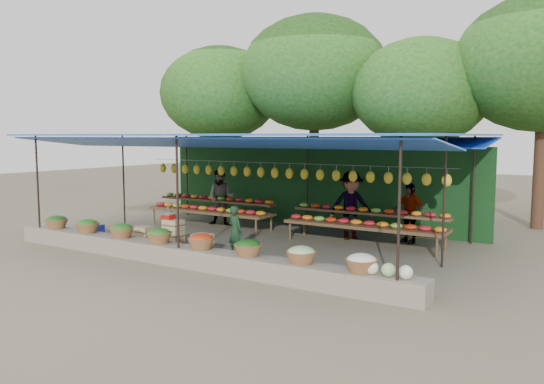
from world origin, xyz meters
The scene contains 16 objects.
ground centered at (0.00, 0.00, 0.00)m, with size 60.00×60.00×0.00m, color #655D4A.
stone_curb centered at (0.00, -2.75, 0.20)m, with size 10.60×0.55×0.40m, color slate.
stall_canopy centered at (0.00, 0.07, 2.67)m, with size 10.80×6.60×2.82m.
produce_baskets centered at (-0.10, -2.75, 0.56)m, with size 8.98×0.58×0.34m.
netting_backdrop centered at (0.00, 3.15, 1.25)m, with size 10.60×0.06×2.50m, color #19471B.
tree_row centered at (0.50, 6.09, 4.70)m, with size 16.51×5.50×7.12m.
fruit_table_left centered at (-2.49, 1.35, 0.61)m, with size 4.21×0.95×0.93m.
fruit_table_right centered at (2.51, 1.35, 0.61)m, with size 4.21×0.95×0.93m.
crate_counter centered at (-1.15, -1.83, 0.31)m, with size 2.36×0.35×0.77m.
weighing_scale centered at (-1.28, -1.83, 0.84)m, with size 0.30×0.30×0.31m.
vendor_seated centered at (0.46, -1.47, 0.59)m, with size 0.43×0.28×1.18m, color #17341D.
customer_left centered at (-2.43, 1.78, 0.87)m, with size 0.85×0.66×1.74m, color slate.
customer_mid centered at (1.91, 1.82, 0.92)m, with size 1.19×0.68×1.84m, color slate.
customer_right centered at (3.39, 2.18, 0.79)m, with size 0.92×0.38×1.57m, color slate.
blue_crate_front centered at (-3.97, -2.08, 0.14)m, with size 0.48×0.34×0.29m, color navy.
blue_crate_back centered at (-4.43, -1.48, 0.15)m, with size 0.52×0.37×0.31m, color navy.
Camera 1 is at (7.57, -11.26, 2.78)m, focal length 35.00 mm.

